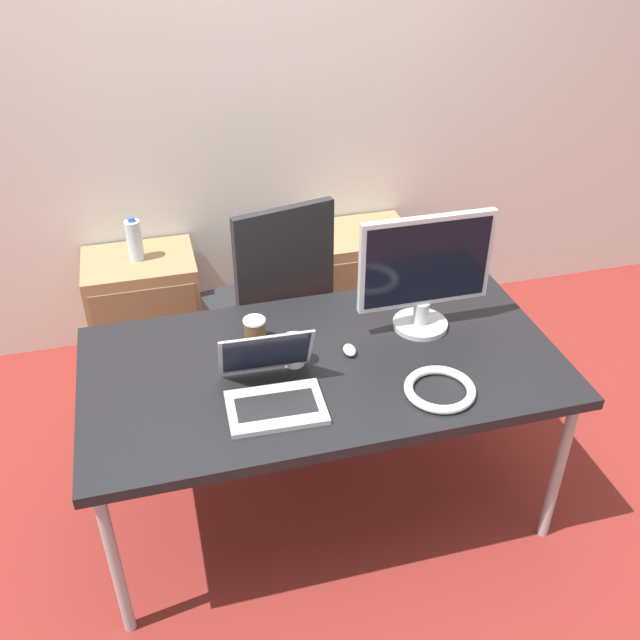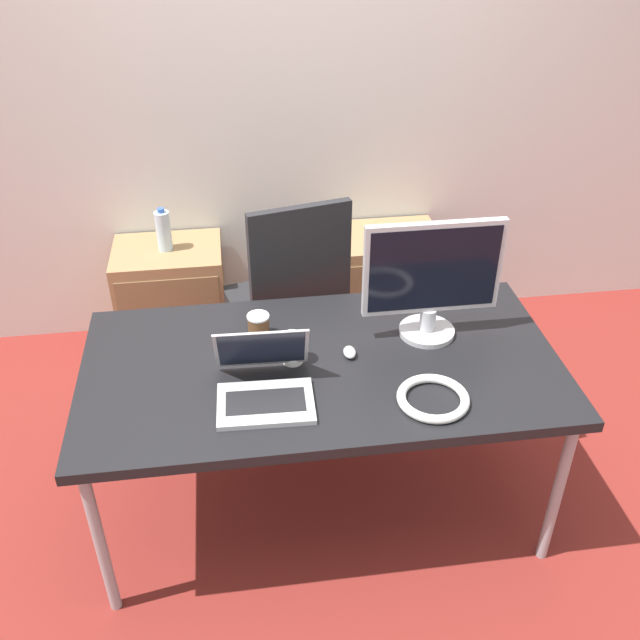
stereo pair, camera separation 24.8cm
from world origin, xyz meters
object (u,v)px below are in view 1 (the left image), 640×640
object	(u,v)px
office_chair	(270,323)
monitor	(425,272)
coffee_cup_brown	(255,330)
cabinet_left	(146,310)
mouse	(350,350)
water_bottle	(134,240)
cabinet_right	(357,281)
cable_coil	(440,389)
laptop_center	(273,388)
coffee_cup_white	(294,350)

from	to	relation	value
office_chair	monitor	bearing A→B (deg)	-54.60
monitor	coffee_cup_brown	size ratio (longest dim) A/B	5.34
cabinet_left	mouse	world-z (taller)	mouse
water_bottle	coffee_cup_brown	distance (m)	1.07
cabinet_left	monitor	bearing A→B (deg)	-45.98
cabinet_right	monitor	bearing A→B (deg)	-94.96
water_bottle	office_chair	bearing A→B (deg)	-36.13
cabinet_left	cable_coil	xyz separation A→B (m)	(0.94, -1.45, 0.44)
laptop_center	coffee_cup_white	bearing A→B (deg)	57.15
cabinet_right	laptop_center	distance (m)	1.59
cabinet_right	water_bottle	world-z (taller)	water_bottle
cabinet_left	coffee_cup_white	bearing A→B (deg)	-66.45
office_chair	monitor	size ratio (longest dim) A/B	2.08
monitor	coffee_cup_brown	bearing A→B (deg)	173.86
water_bottle	coffee_cup_white	size ratio (longest dim) A/B	1.92
office_chair	monitor	world-z (taller)	monitor
water_bottle	mouse	xyz separation A→B (m)	(0.71, -1.16, 0.04)
cabinet_left	coffee_cup_white	distance (m)	1.35
cabinet_left	mouse	xyz separation A→B (m)	(0.71, -1.16, 0.44)
cabinet_left	mouse	bearing A→B (deg)	-58.41
coffee_cup_white	coffee_cup_brown	distance (m)	0.20
laptop_center	cabinet_right	bearing A→B (deg)	61.65
coffee_cup_white	cable_coil	world-z (taller)	coffee_cup_white
office_chair	cabinet_left	world-z (taller)	office_chair
water_bottle	mouse	world-z (taller)	water_bottle
cabinet_left	cable_coil	world-z (taller)	cable_coil
office_chair	cable_coil	world-z (taller)	office_chair
monitor	coffee_cup_brown	distance (m)	0.66
water_bottle	coffee_cup_white	bearing A→B (deg)	-66.49
office_chair	cabinet_right	xyz separation A→B (m)	(0.56, 0.41, -0.09)
coffee_cup_white	coffee_cup_brown	world-z (taller)	coffee_cup_white
laptop_center	coffee_cup_white	distance (m)	0.21
water_bottle	monitor	xyz separation A→B (m)	(1.02, -1.06, 0.27)
cable_coil	office_chair	bearing A→B (deg)	110.14
cabinet_left	office_chair	bearing A→B (deg)	-35.98
office_chair	laptop_center	distance (m)	1.02
cabinet_right	cable_coil	size ratio (longest dim) A/B	2.43
cabinet_left	laptop_center	distance (m)	1.47
cable_coil	cabinet_left	bearing A→B (deg)	123.05
laptop_center	monitor	xyz separation A→B (m)	(0.63, 0.28, 0.19)
office_chair	coffee_cup_brown	world-z (taller)	office_chair
cabinet_left	water_bottle	distance (m)	0.39
office_chair	laptop_center	bearing A→B (deg)	-100.08
laptop_center	coffee_cup_brown	distance (m)	0.34
office_chair	cable_coil	xyz separation A→B (m)	(0.38, -1.04, 0.35)
cabinet_left	coffee_cup_brown	size ratio (longest dim) A/B	6.23
cabinet_right	monitor	xyz separation A→B (m)	(-0.09, -1.06, 0.66)
laptop_center	office_chair	bearing A→B (deg)	79.92
cabinet_left	cable_coil	size ratio (longest dim) A/B	2.43
water_bottle	coffee_cup_brown	xyz separation A→B (m)	(0.40, -0.99, 0.07)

